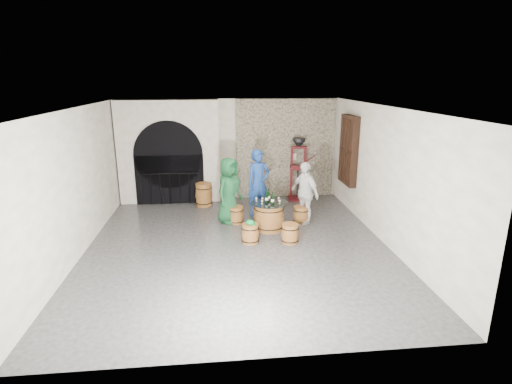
{
  "coord_description": "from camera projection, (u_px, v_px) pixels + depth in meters",
  "views": [
    {
      "loc": [
        -0.47,
        -8.74,
        3.82
      ],
      "look_at": [
        0.52,
        0.88,
        1.05
      ],
      "focal_mm": 28.0,
      "sensor_mm": 36.0,
      "label": 1
    }
  ],
  "objects": [
    {
      "name": "green_cap",
      "position": [
        250.0,
        222.0,
        9.47
      ],
      "size": [
        0.25,
        0.2,
        0.11
      ],
      "color": "#0C8435",
      "rests_on": "barrel_stool_near_left"
    },
    {
      "name": "person_blue",
      "position": [
        258.0,
        183.0,
        11.31
      ],
      "size": [
        0.82,
        0.69,
        1.91
      ],
      "primitive_type": "imported",
      "rotation": [
        0.0,
        0.0,
        0.4
      ],
      "color": "navy",
      "rests_on": "ground"
    },
    {
      "name": "person_white",
      "position": [
        305.0,
        193.0,
        10.71
      ],
      "size": [
        0.85,
        1.07,
        1.69
      ],
      "primitive_type": "imported",
      "rotation": [
        0.0,
        0.0,
        -1.05
      ],
      "color": "white",
      "rests_on": "ground"
    },
    {
      "name": "wine_bottle_center",
      "position": [
        273.0,
        199.0,
        10.11
      ],
      "size": [
        0.08,
        0.08,
        0.32
      ],
      "color": "black",
      "rests_on": "barrel_table"
    },
    {
      "name": "barrel_stool_right",
      "position": [
        301.0,
        215.0,
        10.84
      ],
      "size": [
        0.43,
        0.43,
        0.47
      ],
      "color": "brown",
      "rests_on": "ground"
    },
    {
      "name": "wine_bottle_right",
      "position": [
        269.0,
        196.0,
        10.38
      ],
      "size": [
        0.08,
        0.08,
        0.32
      ],
      "color": "black",
      "rests_on": "barrel_table"
    },
    {
      "name": "wall_right",
      "position": [
        386.0,
        176.0,
        9.36
      ],
      "size": [
        0.0,
        8.0,
        8.0
      ],
      "primitive_type": "plane",
      "rotation": [
        1.57,
        0.0,
        -1.57
      ],
      "color": "silver",
      "rests_on": "ground"
    },
    {
      "name": "tasting_glass_f",
      "position": [
        256.0,
        199.0,
        10.37
      ],
      "size": [
        0.05,
        0.05,
        0.1
      ],
      "primitive_type": null,
      "color": "#C96827",
      "rests_on": "barrel_table"
    },
    {
      "name": "tasting_glass_a",
      "position": [
        262.0,
        202.0,
        10.15
      ],
      "size": [
        0.05,
        0.05,
        0.1
      ],
      "primitive_type": null,
      "color": "#C96827",
      "rests_on": "barrel_table"
    },
    {
      "name": "wall_back",
      "position": [
        230.0,
        150.0,
        12.84
      ],
      "size": [
        8.0,
        0.0,
        8.0
      ],
      "primitive_type": "plane",
      "rotation": [
        1.57,
        0.0,
        0.0
      ],
      "color": "silver",
      "rests_on": "ground"
    },
    {
      "name": "wall_left",
      "position": [
        76.0,
        184.0,
        8.67
      ],
      "size": [
        0.0,
        8.0,
        8.0
      ],
      "primitive_type": "plane",
      "rotation": [
        1.57,
        0.0,
        1.57
      ],
      "color": "silver",
      "rests_on": "ground"
    },
    {
      "name": "shuttered_window",
      "position": [
        348.0,
        150.0,
        11.58
      ],
      "size": [
        0.23,
        1.1,
        2.0
      ],
      "color": "black",
      "rests_on": "wall_right"
    },
    {
      "name": "stone_facing_panel",
      "position": [
        285.0,
        149.0,
        12.96
      ],
      "size": [
        3.2,
        0.12,
        3.18
      ],
      "primitive_type": "cube",
      "color": "#9D947D",
      "rests_on": "ground"
    },
    {
      "name": "ground",
      "position": [
        238.0,
        245.0,
        9.45
      ],
      "size": [
        8.0,
        8.0,
        0.0
      ],
      "primitive_type": "plane",
      "color": "#2A2A2C",
      "rests_on": "ground"
    },
    {
      "name": "ceiling",
      "position": [
        236.0,
        108.0,
        8.57
      ],
      "size": [
        8.0,
        8.0,
        0.0
      ],
      "primitive_type": "plane",
      "rotation": [
        3.14,
        0.0,
        0.0
      ],
      "color": "beige",
      "rests_on": "wall_back"
    },
    {
      "name": "barrel_table",
      "position": [
        269.0,
        216.0,
        10.36
      ],
      "size": [
        0.94,
        0.94,
        0.73
      ],
      "color": "brown",
      "rests_on": "ground"
    },
    {
      "name": "tasting_glass_d",
      "position": [
        274.0,
        198.0,
        10.51
      ],
      "size": [
        0.05,
        0.05,
        0.1
      ],
      "primitive_type": null,
      "color": "#C96827",
      "rests_on": "barrel_table"
    },
    {
      "name": "side_barrel",
      "position": [
        204.0,
        195.0,
        12.31
      ],
      "size": [
        0.53,
        0.53,
        0.71
      ],
      "rotation": [
        0.0,
        0.0,
        0.12
      ],
      "color": "brown",
      "rests_on": "ground"
    },
    {
      "name": "barrel_stool_near_right",
      "position": [
        290.0,
        233.0,
        9.55
      ],
      "size": [
        0.43,
        0.43,
        0.47
      ],
      "color": "brown",
      "rests_on": "ground"
    },
    {
      "name": "corking_press",
      "position": [
        298.0,
        165.0,
        12.67
      ],
      "size": [
        0.83,
        0.48,
        2.01
      ],
      "rotation": [
        0.0,
        0.0,
        -0.07
      ],
      "color": "#470B11",
      "rests_on": "ground"
    },
    {
      "name": "arched_opening",
      "position": [
        169.0,
        153.0,
        12.4
      ],
      "size": [
        3.1,
        0.6,
        3.19
      ],
      "color": "silver",
      "rests_on": "ground"
    },
    {
      "name": "barrel_stool_near_left",
      "position": [
        250.0,
        233.0,
        9.55
      ],
      "size": [
        0.43,
        0.43,
        0.47
      ],
      "color": "brown",
      "rests_on": "ground"
    },
    {
      "name": "barrel_stool_far",
      "position": [
        260.0,
        209.0,
        11.33
      ],
      "size": [
        0.43,
        0.43,
        0.47
      ],
      "color": "brown",
      "rests_on": "ground"
    },
    {
      "name": "tasting_glass_b",
      "position": [
        279.0,
        199.0,
        10.41
      ],
      "size": [
        0.05,
        0.05,
        0.1
      ],
      "primitive_type": null,
      "color": "#C96827",
      "rests_on": "barrel_table"
    },
    {
      "name": "tasting_glass_c",
      "position": [
        262.0,
        199.0,
        10.38
      ],
      "size": [
        0.05,
        0.05,
        0.1
      ],
      "primitive_type": null,
      "color": "#C96827",
      "rests_on": "barrel_table"
    },
    {
      "name": "wall_front",
      "position": [
        254.0,
        255.0,
        5.19
      ],
      "size": [
        8.0,
        0.0,
        8.0
      ],
      "primitive_type": "plane",
      "rotation": [
        -1.57,
        0.0,
        0.0
      ],
      "color": "silver",
      "rests_on": "ground"
    },
    {
      "name": "control_box",
      "position": [
        293.0,
        157.0,
        12.97
      ],
      "size": [
        0.18,
        0.1,
        0.22
      ],
      "primitive_type": "cube",
      "color": "silver",
      "rests_on": "wall_back"
    },
    {
      "name": "wine_bottle_left",
      "position": [
        267.0,
        198.0,
        10.23
      ],
      "size": [
        0.08,
        0.08,
        0.32
      ],
      "color": "black",
      "rests_on": "barrel_table"
    },
    {
      "name": "barrel_stool_left",
      "position": [
        236.0,
        215.0,
        10.84
      ],
      "size": [
        0.43,
        0.43,
        0.47
      ],
      "color": "brown",
      "rests_on": "ground"
    },
    {
      "name": "person_green",
      "position": [
        229.0,
        190.0,
        10.75
      ],
      "size": [
        1.0,
        1.05,
        1.8
      ],
      "primitive_type": "imported",
      "rotation": [
        0.0,
        0.0,
        0.9
      ],
      "color": "#134523",
      "rests_on": "ground"
    },
    {
      "name": "tasting_glass_e",
      "position": [
        280.0,
        202.0,
        10.16
      ],
      "size": [
        0.05,
        0.05,
        0.1
      ],
      "primitive_type": null,
      "color": "#C96827",
      "rests_on": "barrel_table"
    }
  ]
}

